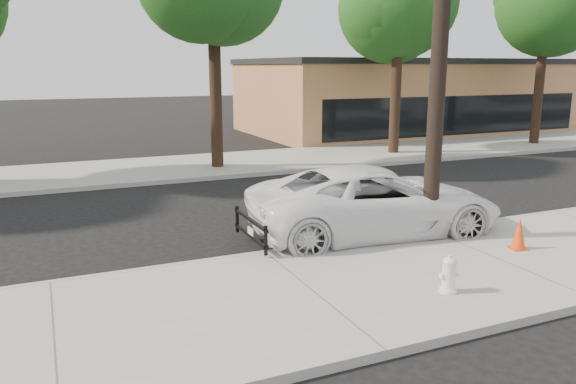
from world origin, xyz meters
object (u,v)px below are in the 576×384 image
at_px(utility_pole, 441,20).
at_px(fire_hydrant, 449,275).
at_px(police_cruiser, 375,201).
at_px(traffic_cone, 519,234).

relative_size(utility_pole, fire_hydrant, 14.89).
bearing_deg(utility_pole, police_cruiser, 122.47).
distance_m(utility_pole, fire_hydrant, 5.21).
bearing_deg(police_cruiser, utility_pole, -141.13).
bearing_deg(traffic_cone, utility_pole, 132.68).
height_order(police_cruiser, traffic_cone, police_cruiser).
xyz_separation_m(utility_pole, fire_hydrant, (-1.58, -2.56, -4.26)).
distance_m(utility_pole, traffic_cone, 4.60).
bearing_deg(fire_hydrant, police_cruiser, 82.84).
height_order(utility_pole, traffic_cone, utility_pole).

